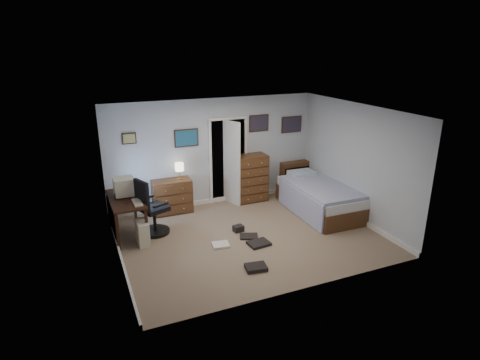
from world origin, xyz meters
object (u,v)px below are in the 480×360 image
object	(u,v)px
low_dresser	(172,196)
bed	(319,197)
computer_desk	(121,207)
office_chair	(151,213)
tall_dresser	(250,178)

from	to	relation	value
low_dresser	bed	distance (m)	3.33
computer_desk	office_chair	bearing A→B (deg)	-21.86
computer_desk	tall_dresser	xyz separation A→B (m)	(3.13, 0.70, -0.02)
low_dresser	tall_dresser	distance (m)	1.94
office_chair	bed	bearing A→B (deg)	-26.28
computer_desk	bed	distance (m)	4.32
low_dresser	computer_desk	bearing A→B (deg)	-147.16
bed	office_chair	bearing A→B (deg)	175.95
office_chair	computer_desk	bearing A→B (deg)	138.05
low_dresser	tall_dresser	bearing A→B (deg)	0.97
tall_dresser	bed	size ratio (longest dim) A/B	0.52
computer_desk	office_chair	world-z (taller)	office_chair
computer_desk	bed	size ratio (longest dim) A/B	0.61
computer_desk	bed	world-z (taller)	computer_desk
low_dresser	tall_dresser	world-z (taller)	tall_dresser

